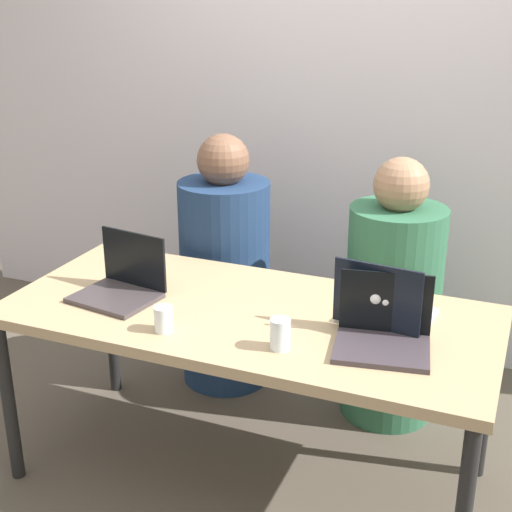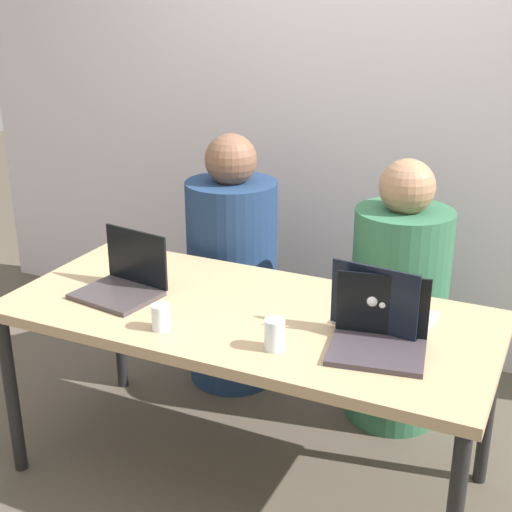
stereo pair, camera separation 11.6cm
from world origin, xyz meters
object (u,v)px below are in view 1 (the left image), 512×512
at_px(person_on_right, 392,306).
at_px(laptop_front_left, 122,284).
at_px(person_on_left, 225,276).
at_px(water_glass_right, 280,336).
at_px(laptop_back_right, 384,309).
at_px(laptop_front_right, 383,332).
at_px(water_glass_left, 164,321).

height_order(person_on_right, laptop_front_left, person_on_right).
distance_m(person_on_left, person_on_right, 0.79).
xyz_separation_m(person_on_left, water_glass_right, (0.60, -0.88, 0.22)).
bearing_deg(laptop_back_right, laptop_front_right, 108.21).
bearing_deg(laptop_front_left, laptop_front_right, 7.31).
height_order(laptop_back_right, laptop_front_left, laptop_back_right).
xyz_separation_m(laptop_front_left, laptop_front_right, (0.99, -0.02, -0.00)).
bearing_deg(laptop_front_right, water_glass_right, -164.82).
bearing_deg(water_glass_left, person_on_left, 102.14).
xyz_separation_m(person_on_right, water_glass_left, (-0.59, -0.91, 0.23)).
height_order(laptop_back_right, water_glass_left, laptop_back_right).
bearing_deg(person_on_right, water_glass_left, 70.12).
xyz_separation_m(laptop_back_right, water_glass_left, (-0.67, -0.34, -0.01)).
xyz_separation_m(person_on_left, person_on_right, (0.79, 0.00, -0.02)).
distance_m(person_on_right, laptop_back_right, 0.63).
bearing_deg(laptop_front_left, person_on_left, 91.62).
height_order(person_on_left, person_on_right, person_on_left).
xyz_separation_m(person_on_right, laptop_front_right, (0.11, -0.74, 0.24)).
bearing_deg(person_on_left, person_on_right, -178.27).
distance_m(person_on_left, laptop_front_right, 1.19).
bearing_deg(laptop_back_right, laptop_front_left, 14.95).
bearing_deg(water_glass_right, laptop_front_right, 24.85).
xyz_separation_m(laptop_front_right, water_glass_left, (-0.70, -0.17, -0.01)).
relative_size(person_on_left, water_glass_right, 11.61).
distance_m(water_glass_right, water_glass_left, 0.40).
height_order(laptop_front_right, water_glass_left, laptop_front_right).
bearing_deg(water_glass_left, laptop_back_right, 27.09).
relative_size(person_on_left, water_glass_left, 13.55).
bearing_deg(laptop_front_left, person_on_right, 48.10).
relative_size(water_glass_right, water_glass_left, 1.17).
relative_size(laptop_front_left, laptop_front_right, 0.97).
xyz_separation_m(person_on_left, laptop_back_right, (0.86, -0.57, 0.23)).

